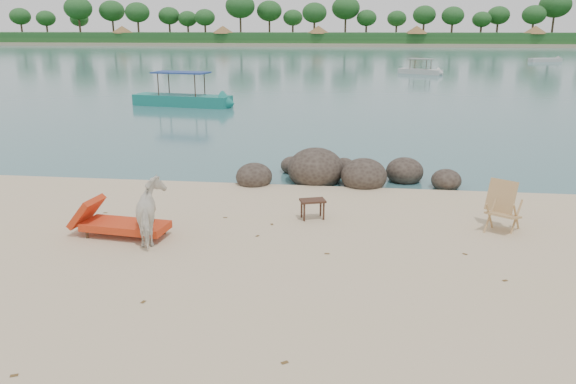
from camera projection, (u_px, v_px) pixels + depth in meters
name	position (u px, v px, depth m)	size (l,w,h in m)	color
water	(350.00, 54.00, 95.77)	(400.00, 400.00, 0.00)	#326065
far_shore	(355.00, 42.00, 171.94)	(420.00, 90.00, 1.40)	tan
far_scenery	(354.00, 32.00, 139.34)	(420.00, 18.00, 9.50)	#1E4C1E
boulders	(338.00, 173.00, 16.29)	(6.34, 2.83, 1.23)	#2E251E
cow	(153.00, 213.00, 11.57)	(0.67, 1.46, 1.23)	white
side_table	(313.00, 211.00, 12.96)	(0.57, 0.37, 0.46)	#382216
lounge_chair	(125.00, 222.00, 11.85)	(2.25, 0.79, 0.68)	red
deck_chair	(504.00, 209.00, 12.11)	(0.67, 0.74, 1.05)	tan
boat_near	(181.00, 78.00, 31.85)	(6.41, 1.44, 3.12)	#16746A
boat_mid	(421.00, 61.00, 54.02)	(4.85, 1.09, 2.38)	#BABAB5
boat_far	(545.00, 59.00, 73.64)	(4.93, 1.11, 0.57)	#B3B3AF
dead_leaves	(240.00, 267.00, 10.44)	(8.78, 6.51, 0.00)	brown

